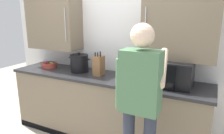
{
  "coord_description": "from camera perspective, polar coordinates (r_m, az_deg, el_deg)",
  "views": [
    {
      "loc": [
        1.28,
        -1.44,
        1.7
      ],
      "look_at": [
        0.15,
        0.83,
        1.06
      ],
      "focal_mm": 33.51,
      "sensor_mm": 36.0,
      "label": 1
    }
  ],
  "objects": [
    {
      "name": "counter_unit",
      "position": [
        2.92,
        -2.25,
        -11.02
      ],
      "size": [
        2.71,
        0.61,
        0.91
      ],
      "color": "#756651",
      "rests_on": "ground_plane"
    },
    {
      "name": "fruit_bowl",
      "position": [
        3.34,
        -16.77,
        0.62
      ],
      "size": [
        0.22,
        0.22,
        0.09
      ],
      "color": "#AD3D33",
      "rests_on": "counter_unit"
    },
    {
      "name": "knife_block",
      "position": [
        2.77,
        -3.62,
        0.39
      ],
      "size": [
        0.11,
        0.15,
        0.33
      ],
      "color": "brown",
      "rests_on": "counter_unit"
    },
    {
      "name": "thermos_flask",
      "position": [
        2.61,
        4.66,
        -0.08
      ],
      "size": [
        0.09,
        0.09,
        0.3
      ],
      "color": "#B7BABF",
      "rests_on": "counter_unit"
    },
    {
      "name": "back_wall_tiled",
      "position": [
        2.91,
        0.29,
        8.74
      ],
      "size": [
        3.54,
        0.44,
        2.73
      ],
      "color": "white",
      "rests_on": "ground_plane"
    },
    {
      "name": "person_figure",
      "position": [
        1.87,
        7.69,
        -8.68
      ],
      "size": [
        0.44,
        0.53,
        1.63
      ],
      "color": "#282D3D",
      "rests_on": "ground_plane"
    },
    {
      "name": "microwave_oven",
      "position": [
        2.48,
        14.55,
        -1.38
      ],
      "size": [
        0.54,
        0.43,
        0.29
      ],
      "color": "black",
      "rests_on": "counter_unit"
    },
    {
      "name": "stock_pot",
      "position": [
        2.98,
        -8.89,
        1.03
      ],
      "size": [
        0.35,
        0.26,
        0.27
      ],
      "color": "black",
      "rests_on": "counter_unit"
    }
  ]
}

